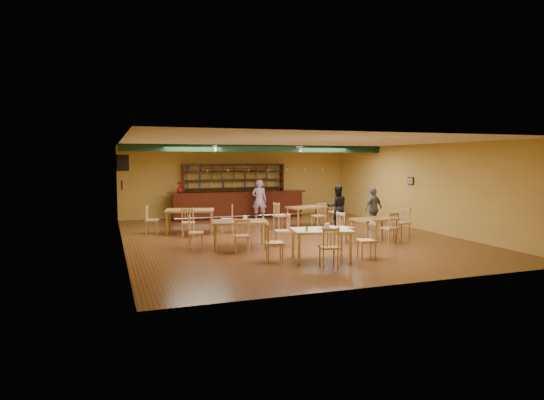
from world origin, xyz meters
name	(u,v)px	position (x,y,z in m)	size (l,w,h in m)	color
floor	(288,237)	(0.00, 0.00, 0.00)	(12.00, 12.00, 0.00)	#552C18
ceiling_beam	(260,149)	(0.00, 2.80, 2.87)	(10.00, 0.30, 0.25)	black
track_rail_left	(209,147)	(-1.80, 3.40, 2.94)	(0.05, 2.50, 0.05)	white
track_rail_right	(289,147)	(1.40, 3.40, 2.94)	(0.05, 2.50, 0.05)	white
ac_unit	(123,163)	(-4.80, 4.20, 2.35)	(0.34, 0.70, 0.48)	white
picture_left	(122,185)	(-4.97, 1.00, 1.70)	(0.04, 0.34, 0.28)	black
picture_right	(411,181)	(4.97, 0.50, 1.70)	(0.04, 0.34, 0.28)	black
bar_counter	(238,205)	(-0.21, 5.15, 0.56)	(5.76, 0.85, 1.13)	black
back_bar_hutch	(234,190)	(-0.21, 5.78, 1.14)	(4.46, 0.40, 2.28)	black
poinsettia	(179,187)	(-2.64, 5.15, 1.36)	(0.25, 0.25, 0.45)	maroon
dining_table_a	(190,221)	(-2.79, 1.88, 0.40)	(1.60, 0.96, 0.80)	olive
dining_table_b	(308,216)	(1.61, 2.07, 0.37)	(1.46, 0.88, 0.73)	olive
dining_table_c	(240,234)	(-1.92, -1.24, 0.38)	(1.53, 0.92, 0.76)	olive
dining_table_d	(374,229)	(2.32, -1.38, 0.34)	(1.35, 0.81, 0.68)	olive
near_table	(321,245)	(-0.46, -3.42, 0.38)	(1.43, 0.92, 0.76)	tan
pizza_tray	(325,229)	(-0.35, -3.42, 0.77)	(0.40, 0.40, 0.01)	silver
parmesan_shaker	(307,229)	(-0.91, -3.58, 0.82)	(0.07, 0.07, 0.11)	#EAE5C6
napkin_stack	(331,227)	(-0.10, -3.22, 0.78)	(0.20, 0.15, 0.03)	white
pizza_server	(330,228)	(-0.20, -3.37, 0.78)	(0.32, 0.09, 0.00)	silver
side_plate	(346,229)	(0.10, -3.63, 0.77)	(0.22, 0.22, 0.01)	white
patron_bar	(259,200)	(0.46, 4.33, 0.82)	(0.60, 0.39, 1.65)	#9A55B9
patron_right_a	(337,207)	(2.41, 1.27, 0.77)	(0.75, 0.58, 1.54)	black
patron_right_b	(374,209)	(3.52, 0.62, 0.73)	(0.86, 0.36, 1.46)	slate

